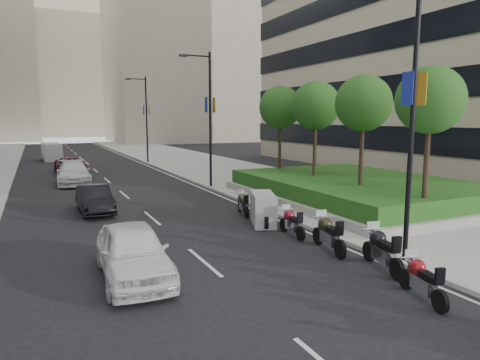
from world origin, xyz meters
TOP-DOWN VIEW (x-y plane):
  - ground at (0.00, 0.00)m, footprint 160.00×160.00m
  - sidewalk_right at (9.00, 30.00)m, footprint 10.00×100.00m
  - lane_edge at (3.70, 30.00)m, footprint 0.12×100.00m
  - lane_centre at (-1.50, 30.00)m, footprint 0.12×100.00m
  - building_cream_right at (22.00, 80.00)m, footprint 28.00×24.00m
  - building_cream_centre at (2.00, 120.00)m, footprint 30.00×24.00m
  - planter at (10.00, 10.00)m, footprint 10.00×14.00m
  - hedge at (10.00, 10.00)m, footprint 9.40×13.40m
  - tree_0 at (8.50, 4.00)m, footprint 2.80×2.80m
  - tree_1 at (8.50, 8.00)m, footprint 2.80×2.80m
  - tree_2 at (8.50, 12.00)m, footprint 2.80×2.80m
  - tree_3 at (8.50, 16.00)m, footprint 2.80×2.80m
  - lamp_post_0 at (4.14, 1.00)m, footprint 2.34×0.45m
  - lamp_post_1 at (4.14, 18.00)m, footprint 2.34×0.45m
  - lamp_post_2 at (4.14, 36.00)m, footprint 2.34×0.45m
  - motorcycle_1 at (2.55, -1.21)m, footprint 0.78×2.02m
  - motorcycle_2 at (3.25, 0.95)m, footprint 0.92×2.35m
  - motorcycle_3 at (2.92, 3.22)m, footprint 0.78×2.34m
  - motorcycle_4 at (2.82, 5.49)m, footprint 0.68×2.05m
  - motorcycle_5 at (2.68, 7.62)m, footprint 1.71×2.49m
  - motorcycle_6 at (2.74, 9.82)m, footprint 0.71×1.99m
  - car_a at (-3.89, 3.58)m, footprint 2.12×4.80m
  - car_b at (-3.79, 13.40)m, footprint 1.54×4.17m
  - car_c at (-3.96, 24.07)m, footprint 2.46×5.59m
  - car_d at (-3.70, 30.95)m, footprint 2.51×5.02m
  - delivery_van at (-4.71, 43.97)m, footprint 2.14×4.78m

SIDE VIEW (x-z plane):
  - ground at x=0.00m, z-range 0.00..0.00m
  - lane_edge at x=3.70m, z-range 0.00..0.01m
  - lane_centre at x=-1.50m, z-range 0.00..0.01m
  - sidewalk_right at x=9.00m, z-range 0.00..0.15m
  - planter at x=10.00m, z-range 0.15..0.55m
  - motorcycle_6 at x=2.74m, z-range 0.03..1.04m
  - motorcycle_4 at x=2.82m, z-range 0.04..1.05m
  - motorcycle_1 at x=2.55m, z-range 0.04..1.06m
  - motorcycle_3 at x=2.92m, z-range 0.04..1.21m
  - motorcycle_2 at x=3.25m, z-range 0.04..1.23m
  - car_b at x=-3.79m, z-range 0.00..1.36m
  - car_d at x=-3.70m, z-range 0.00..1.37m
  - motorcycle_5 at x=2.68m, z-range 0.00..1.40m
  - car_c at x=-3.96m, z-range 0.00..1.60m
  - car_a at x=-3.89m, z-range 0.00..1.61m
  - delivery_van at x=-4.71m, z-range -0.06..1.88m
  - hedge at x=10.00m, z-range 0.55..1.35m
  - lamp_post_0 at x=4.14m, z-range 0.57..9.57m
  - lamp_post_1 at x=4.14m, z-range 0.57..9.57m
  - lamp_post_2 at x=4.14m, z-range 0.57..9.57m
  - tree_0 at x=8.50m, z-range 2.27..8.57m
  - tree_1 at x=8.50m, z-range 2.27..8.57m
  - tree_2 at x=8.50m, z-range 2.27..8.57m
  - tree_3 at x=8.50m, z-range 2.27..8.57m
  - building_cream_right at x=22.00m, z-range 0.00..36.00m
  - building_cream_centre at x=2.00m, z-range 0.00..38.00m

